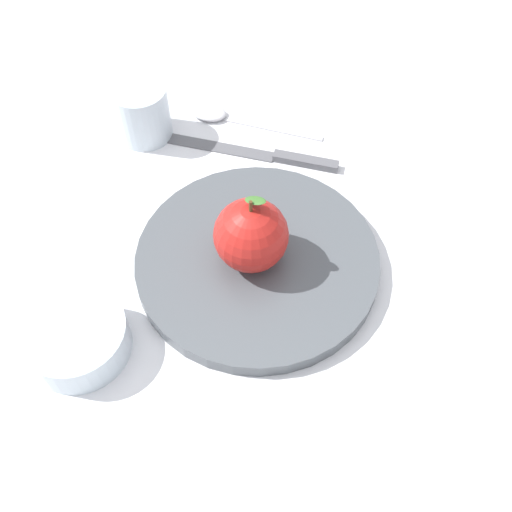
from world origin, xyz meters
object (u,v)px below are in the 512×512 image
(side_bowl, at_px, (76,336))
(spoon, at_px, (224,116))
(knife, at_px, (266,155))
(apple, at_px, (251,235))
(dinner_plate, at_px, (256,261))
(cup, at_px, (141,110))

(side_bowl, bearing_deg, spoon, 22.85)
(knife, xyz_separation_m, spoon, (0.01, 0.09, 0.00))
(apple, bearing_deg, side_bowl, 163.97)
(side_bowl, relative_size, knife, 0.49)
(apple, bearing_deg, spoon, 52.94)
(spoon, bearing_deg, knife, -97.91)
(dinner_plate, distance_m, cup, 0.26)
(apple, xyz_separation_m, spoon, (0.15, 0.20, -0.05))
(cup, bearing_deg, dinner_plate, -101.78)
(dinner_plate, height_order, side_bowl, side_bowl)
(cup, height_order, spoon, cup)
(apple, height_order, knife, apple)
(side_bowl, bearing_deg, apple, -16.03)
(side_bowl, bearing_deg, dinner_plate, -16.48)
(dinner_plate, distance_m, knife, 0.17)
(dinner_plate, bearing_deg, side_bowl, 163.52)
(apple, height_order, side_bowl, apple)
(dinner_plate, bearing_deg, spoon, 54.15)
(side_bowl, bearing_deg, cup, 38.47)
(apple, distance_m, cup, 0.26)
(cup, bearing_deg, side_bowl, -141.53)
(apple, bearing_deg, knife, 38.05)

